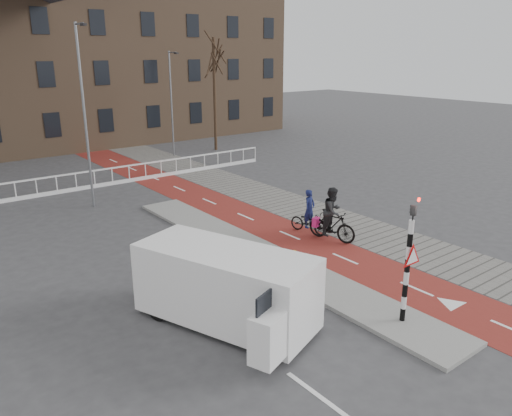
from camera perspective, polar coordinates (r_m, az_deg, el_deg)
ground at (r=16.02m, az=11.80°, el=-9.28°), size 120.00×120.00×0.00m
bike_lane at (r=23.95m, az=-4.07°, el=0.21°), size 2.50×60.00×0.01m
sidewalk at (r=25.54m, az=1.16°, el=1.35°), size 3.00×60.00×0.01m
curb_island at (r=18.15m, az=0.74°, el=-5.38°), size 1.80×16.00×0.12m
traffic_signal at (r=13.66m, az=17.08°, el=-5.37°), size 0.80×0.80×3.68m
bollard at (r=16.58m, az=4.40°, el=-6.09°), size 0.12×0.12×0.75m
cyclist_near at (r=20.36m, az=6.10°, el=-1.21°), size 1.00×1.82×1.81m
cyclist_far at (r=19.59m, az=8.71°, el=-1.22°), size 1.08×2.10×2.14m
van at (r=13.55m, az=-3.48°, el=-8.86°), size 3.56×5.29×2.11m
railing at (r=27.64m, az=-23.75°, el=1.75°), size 28.00×0.10×0.99m
tree_right at (r=37.36m, az=-4.74°, el=12.72°), size 0.21×0.21×8.03m
streetlight_near at (r=24.22m, az=-18.96°, el=9.57°), size 0.12×0.12×8.31m
streetlight_right at (r=35.64m, az=-9.64°, el=11.56°), size 0.12×0.12×7.11m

